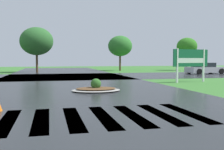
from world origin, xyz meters
name	(u,v)px	position (x,y,z in m)	size (l,w,h in m)	color
asphalt_roadway	(81,93)	(0.00, 10.00, 0.00)	(11.88, 80.00, 0.01)	#232628
asphalt_cross_road	(66,76)	(0.00, 23.28, 0.00)	(90.00, 10.69, 0.01)	#232628
crosswalk_stripes	(104,117)	(0.00, 4.34, 0.00)	(5.85, 3.32, 0.01)	white
estate_billboard	(191,59)	(8.68, 14.59, 1.69)	(3.14, 0.71, 2.49)	white
median_island	(96,89)	(0.86, 10.65, 0.14)	(2.61, 1.98, 0.68)	#9E9B93
car_white_sedan	(205,69)	(16.21, 24.58, 0.62)	(4.75, 2.52, 1.30)	#B7B7BF
background_treeline	(33,43)	(-3.65, 34.21, 3.91)	(39.14, 6.66, 5.98)	#4C3823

